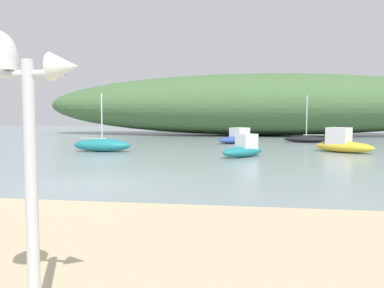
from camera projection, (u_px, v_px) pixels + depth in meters
ground_plane at (94, 184)px, 13.91m from camera, size 120.00×120.00×0.00m
distant_hill at (258, 105)px, 44.96m from camera, size 47.27×11.41×6.59m
mast_structure at (8, 87)px, 3.92m from camera, size 1.10×0.48×2.95m
sailboat_far_right at (102, 145)px, 25.67m from camera, size 3.64×1.28×3.58m
motorboat_by_sandbar at (244, 149)px, 22.55m from camera, size 2.65×2.95×1.24m
motorboat_inner_mooring at (343, 144)px, 25.15m from camera, size 3.67×3.13×1.50m
sailboat_mid_channel at (306, 139)px, 33.87m from camera, size 3.63×1.55×3.80m
motorboat_far_left at (237, 138)px, 33.03m from camera, size 3.38×3.70×1.22m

